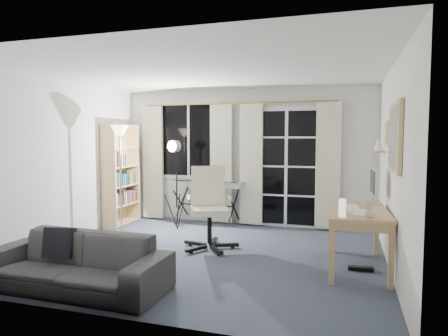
# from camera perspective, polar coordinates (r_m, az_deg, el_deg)

# --- Properties ---
(floor) EXTENTS (4.50, 4.00, 0.02)m
(floor) POSITION_cam_1_polar(r_m,az_deg,el_deg) (5.43, -2.41, -12.32)
(floor) COLOR #3D4559
(floor) RESTS_ON ground
(window) EXTENTS (1.20, 0.08, 1.40)m
(window) POSITION_cam_1_polar(r_m,az_deg,el_deg) (7.42, -4.98, 3.99)
(window) COLOR white
(window) RESTS_ON floor
(french_door) EXTENTS (1.32, 0.09, 2.11)m
(french_door) POSITION_cam_1_polar(r_m,az_deg,el_deg) (6.96, 8.90, 0.01)
(french_door) COLOR white
(french_door) RESTS_ON floor
(curtains) EXTENTS (3.60, 0.07, 2.13)m
(curtains) POSITION_cam_1_polar(r_m,az_deg,el_deg) (7.05, 1.64, 0.68)
(curtains) COLOR gold
(curtains) RESTS_ON floor
(bookshelf) EXTENTS (0.29, 0.83, 1.78)m
(bookshelf) POSITION_cam_1_polar(r_m,az_deg,el_deg) (7.33, -14.75, -1.27)
(bookshelf) COLOR tan
(bookshelf) RESTS_ON floor
(torchiere_lamp) EXTENTS (0.32, 0.32, 1.74)m
(torchiere_lamp) POSITION_cam_1_polar(r_m,az_deg,el_deg) (6.52, -14.64, 2.93)
(torchiere_lamp) COLOR #B2B2B7
(torchiere_lamp) RESTS_ON floor
(keyboard_piano) EXTENTS (1.32, 0.67, 0.94)m
(keyboard_piano) POSITION_cam_1_polar(r_m,az_deg,el_deg) (7.05, -2.50, -2.41)
(keyboard_piano) COLOR black
(keyboard_piano) RESTS_ON floor
(studio_light) EXTENTS (0.34, 0.34, 1.53)m
(studio_light) POSITION_cam_1_polar(r_m,az_deg,el_deg) (6.82, -7.06, 1.66)
(studio_light) COLOR black
(studio_light) RESTS_ON floor
(office_chair) EXTENTS (0.79, 0.78, 1.14)m
(office_chair) POSITION_cam_1_polar(r_m,az_deg,el_deg) (5.65, -2.20, -4.54)
(office_chair) COLOR black
(office_chair) RESTS_ON floor
(desk) EXTENTS (0.72, 1.35, 0.71)m
(desk) POSITION_cam_1_polar(r_m,az_deg,el_deg) (4.99, 18.53, -6.56)
(desk) COLOR tan
(desk) RESTS_ON floor
(monitor) EXTENTS (0.18, 0.51, 0.44)m
(monitor) POSITION_cam_1_polar(r_m,az_deg,el_deg) (5.39, 20.60, -1.99)
(monitor) COLOR silver
(monitor) RESTS_ON desk
(desk_clutter) EXTENTS (0.40, 0.81, 0.90)m
(desk_clutter) POSITION_cam_1_polar(r_m,az_deg,el_deg) (4.78, 17.91, -7.81)
(desk_clutter) COLOR white
(desk_clutter) RESTS_ON desk
(mug) EXTENTS (0.12, 0.10, 0.12)m
(mug) POSITION_cam_1_polar(r_m,az_deg,el_deg) (4.48, 20.00, -5.94)
(mug) COLOR silver
(mug) RESTS_ON desk
(wall_mirror) EXTENTS (0.04, 0.94, 0.74)m
(wall_mirror) POSITION_cam_1_polar(r_m,az_deg,el_deg) (4.57, 23.21, 4.05)
(wall_mirror) COLOR tan
(wall_mirror) RESTS_ON floor
(framed_print) EXTENTS (0.03, 0.42, 0.32)m
(framed_print) POSITION_cam_1_polar(r_m,az_deg,el_deg) (5.47, 22.31, 4.59)
(framed_print) COLOR tan
(framed_print) RESTS_ON floor
(wall_shelf) EXTENTS (0.16, 0.30, 0.18)m
(wall_shelf) POSITION_cam_1_polar(r_m,az_deg,el_deg) (5.96, 21.18, 2.73)
(wall_shelf) COLOR tan
(wall_shelf) RESTS_ON floor
(sofa) EXTENTS (1.91, 0.58, 0.74)m
(sofa) POSITION_cam_1_polar(r_m,az_deg,el_deg) (4.41, -20.48, -11.38)
(sofa) COLOR #29292B
(sofa) RESTS_ON floor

